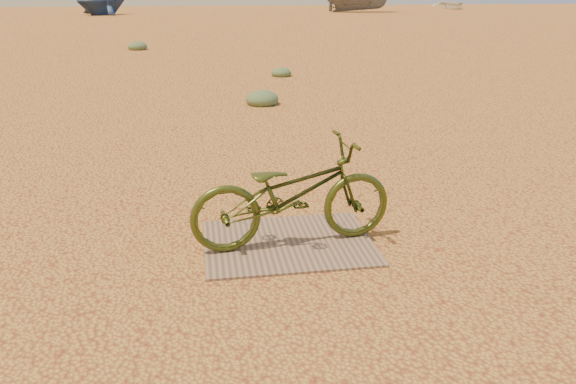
{
  "coord_description": "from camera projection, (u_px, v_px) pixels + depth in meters",
  "views": [
    {
      "loc": [
        -1.09,
        -4.55,
        2.21
      ],
      "look_at": [
        -0.35,
        -0.0,
        0.5
      ],
      "focal_mm": 35.0,
      "sensor_mm": 36.0,
      "label": 1
    }
  ],
  "objects": [
    {
      "name": "kale_a",
      "position": [
        262.0,
        104.0,
        10.99
      ],
      "size": [
        0.64,
        0.64,
        0.35
      ],
      "primitive_type": "ellipsoid",
      "color": "#597550",
      "rests_on": "ground"
    },
    {
      "name": "boat_far_right",
      "position": [
        451.0,
        4.0,
        53.15
      ],
      "size": [
        3.56,
        4.6,
        0.88
      ],
      "primitive_type": "imported",
      "rotation": [
        0.0,
        0.0,
        -0.13
      ],
      "color": "white",
      "rests_on": "ground"
    },
    {
      "name": "plywood_board",
      "position": [
        288.0,
        243.0,
        5.08
      ],
      "size": [
        1.51,
        1.17,
        0.02
      ],
      "primitive_type": "cube",
      "color": "#886C58",
      "rests_on": "ground"
    },
    {
      "name": "ground",
      "position": [
        325.0,
        241.0,
        5.14
      ],
      "size": [
        120.0,
        120.0,
        0.0
      ],
      "primitive_type": "plane",
      "color": "gold",
      "rests_on": "ground"
    },
    {
      "name": "kale_b",
      "position": [
        281.0,
        76.0,
        14.36
      ],
      "size": [
        0.51,
        0.51,
        0.28
      ],
      "primitive_type": "ellipsoid",
      "color": "#597550",
      "rests_on": "ground"
    },
    {
      "name": "bicycle",
      "position": [
        292.0,
        194.0,
        4.89
      ],
      "size": [
        1.86,
        0.82,
        0.95
      ],
      "primitive_type": "imported",
      "rotation": [
        0.0,
        0.0,
        1.68
      ],
      "color": "#3A4718",
      "rests_on": "plywood_board"
    },
    {
      "name": "kale_c",
      "position": [
        138.0,
        50.0,
        20.12
      ],
      "size": [
        0.68,
        0.68,
        0.38
      ],
      "primitive_type": "ellipsoid",
      "color": "#597550",
      "rests_on": "ground"
    },
    {
      "name": "boat_far_left",
      "position": [
        101.0,
        0.0,
        42.22
      ],
      "size": [
        5.51,
        5.48,
        2.2
      ],
      "primitive_type": "imported",
      "rotation": [
        0.0,
        0.0,
        -0.81
      ],
      "color": "navy",
      "rests_on": "ground"
    }
  ]
}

